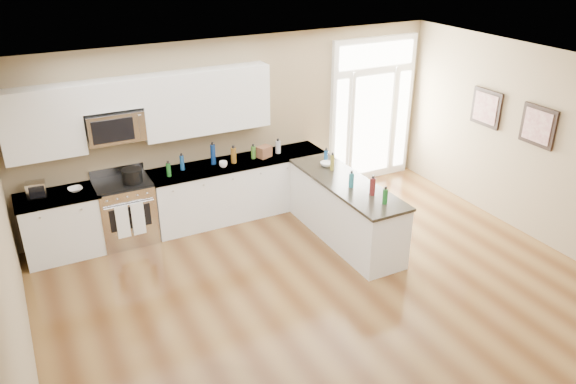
{
  "coord_description": "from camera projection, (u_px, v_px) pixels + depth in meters",
  "views": [
    {
      "loc": [
        -3.22,
        -3.95,
        4.28
      ],
      "look_at": [
        -0.15,
        2.0,
        1.1
      ],
      "focal_mm": 35.0,
      "sensor_mm": 36.0,
      "label": 1
    }
  ],
  "objects": [
    {
      "name": "cup_counter",
      "position": [
        223.0,
        164.0,
        8.58
      ],
      "size": [
        0.14,
        0.14,
        0.1
      ],
      "primitive_type": "imported",
      "rotation": [
        0.0,
        0.0,
        0.16
      ],
      "color": "white",
      "rests_on": "back_cabinet_right"
    },
    {
      "name": "back_cabinet_right",
      "position": [
        240.0,
        190.0,
        9.05
      ],
      "size": [
        2.85,
        0.66,
        0.94
      ],
      "color": "silver",
      "rests_on": "ground"
    },
    {
      "name": "bowl_peninsula",
      "position": [
        326.0,
        164.0,
        8.63
      ],
      "size": [
        0.23,
        0.23,
        0.06
      ],
      "primitive_type": "imported",
      "rotation": [
        0.0,
        0.0,
        -0.23
      ],
      "color": "white",
      "rests_on": "peninsula_cabinet"
    },
    {
      "name": "back_cabinet_left",
      "position": [
        62.0,
        227.0,
        7.93
      ],
      "size": [
        1.1,
        0.66,
        0.94
      ],
      "color": "silver",
      "rests_on": "ground"
    },
    {
      "name": "wall_art_far",
      "position": [
        538.0,
        126.0,
        8.01
      ],
      "size": [
        0.05,
        0.58,
        0.58
      ],
      "color": "black",
      "rests_on": "room_shell"
    },
    {
      "name": "upper_cabinet_left",
      "position": [
        41.0,
        124.0,
        7.4
      ],
      "size": [
        1.04,
        0.33,
        0.95
      ],
      "primitive_type": "cube",
      "color": "silver",
      "rests_on": "room_shell"
    },
    {
      "name": "room_shell",
      "position": [
        393.0,
        210.0,
        5.61
      ],
      "size": [
        8.0,
        8.0,
        8.0
      ],
      "color": "#8F7C5B",
      "rests_on": "ground"
    },
    {
      "name": "upper_cabinet_right",
      "position": [
        207.0,
        101.0,
        8.36
      ],
      "size": [
        1.94,
        0.33,
        0.95
      ],
      "primitive_type": "cube",
      "color": "silver",
      "rests_on": "room_shell"
    },
    {
      "name": "wall_art_near",
      "position": [
        486.0,
        108.0,
        8.82
      ],
      "size": [
        0.05,
        0.58,
        0.58
      ],
      "color": "black",
      "rests_on": "room_shell"
    },
    {
      "name": "toaster_oven",
      "position": [
        36.0,
        189.0,
        7.62
      ],
      "size": [
        0.27,
        0.22,
        0.21
      ],
      "primitive_type": "cube",
      "rotation": [
        0.0,
        0.0,
        -0.12
      ],
      "color": "silver",
      "rests_on": "back_cabinet_left"
    },
    {
      "name": "stockpot",
      "position": [
        132.0,
        175.0,
        8.02
      ],
      "size": [
        0.36,
        0.36,
        0.22
      ],
      "primitive_type": "cylinder",
      "rotation": [
        0.0,
        0.0,
        -0.34
      ],
      "color": "black",
      "rests_on": "kitchen_range"
    },
    {
      "name": "counter_bottles",
      "position": [
        276.0,
        164.0,
        8.41
      ],
      "size": [
        2.4,
        2.42,
        0.32
      ],
      "color": "#19591E",
      "rests_on": "back_cabinet_right"
    },
    {
      "name": "entry_door",
      "position": [
        372.0,
        111.0,
        10.01
      ],
      "size": [
        1.7,
        0.1,
        2.6
      ],
      "color": "white",
      "rests_on": "ground"
    },
    {
      "name": "upper_cabinet_short",
      "position": [
        110.0,
        95.0,
        7.67
      ],
      "size": [
        0.82,
        0.33,
        0.4
      ],
      "primitive_type": "cube",
      "color": "silver",
      "rests_on": "room_shell"
    },
    {
      "name": "bowl_left",
      "position": [
        75.0,
        189.0,
        7.82
      ],
      "size": [
        0.22,
        0.22,
        0.05
      ],
      "primitive_type": "imported",
      "rotation": [
        0.0,
        0.0,
        0.12
      ],
      "color": "white",
      "rests_on": "back_cabinet_left"
    },
    {
      "name": "cardboard_box",
      "position": [
        264.0,
        152.0,
        8.95
      ],
      "size": [
        0.26,
        0.22,
        0.18
      ],
      "primitive_type": "cube",
      "rotation": [
        0.0,
        0.0,
        0.35
      ],
      "color": "brown",
      "rests_on": "back_cabinet_right"
    },
    {
      "name": "kitchen_range",
      "position": [
        126.0,
        211.0,
        8.28
      ],
      "size": [
        0.79,
        0.7,
        1.08
      ],
      "color": "silver",
      "rests_on": "ground"
    },
    {
      "name": "microwave",
      "position": [
        114.0,
        126.0,
        7.83
      ],
      "size": [
        0.78,
        0.41,
        0.42
      ],
      "color": "silver",
      "rests_on": "room_shell"
    },
    {
      "name": "peninsula_cabinet",
      "position": [
        345.0,
        212.0,
        8.34
      ],
      "size": [
        0.69,
        2.32,
        0.94
      ],
      "color": "silver",
      "rests_on": "ground"
    },
    {
      "name": "ground",
      "position": [
        381.0,
        345.0,
        6.34
      ],
      "size": [
        8.0,
        8.0,
        0.0
      ],
      "primitive_type": "plane",
      "color": "#4E2E15"
    }
  ]
}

